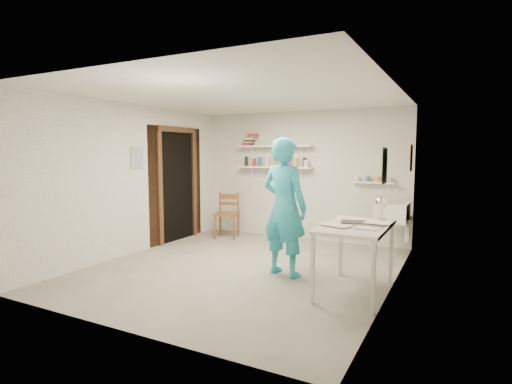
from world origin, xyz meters
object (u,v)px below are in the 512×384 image
at_px(work_table, 355,259).
at_px(desk_lamp, 382,202).
at_px(wall_clock, 287,183).
at_px(wooden_chair, 227,214).
at_px(belfast_sink, 392,212).
at_px(man, 284,207).

bearing_deg(work_table, desk_lamp, 67.58).
xyz_separation_m(wall_clock, wooden_chair, (-1.85, 1.42, -0.76)).
distance_m(wall_clock, desk_lamp, 1.27).
relative_size(wall_clock, work_table, 0.27).
distance_m(wall_clock, wooden_chair, 2.46).
relative_size(belfast_sink, work_table, 0.50).
height_order(wall_clock, desk_lamp, wall_clock).
xyz_separation_m(man, work_table, (1.00, -0.25, -0.51)).
xyz_separation_m(work_table, desk_lamp, (0.20, 0.48, 0.62)).
xyz_separation_m(man, wall_clock, (-0.05, 0.21, 0.31)).
height_order(man, work_table, man).
bearing_deg(man, wooden_chair, -27.72).
height_order(man, desk_lamp, man).
bearing_deg(desk_lamp, wall_clock, -179.37).
bearing_deg(wall_clock, man, -64.04).
distance_m(belfast_sink, work_table, 1.99).
bearing_deg(belfast_sink, wooden_chair, -178.65).
bearing_deg(belfast_sink, wall_clock, -127.91).
xyz_separation_m(wooden_chair, desk_lamp, (3.11, -1.41, 0.56)).
xyz_separation_m(belfast_sink, man, (-1.11, -1.71, 0.22)).
relative_size(belfast_sink, wall_clock, 1.82).
relative_size(wooden_chair, desk_lamp, 6.08).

